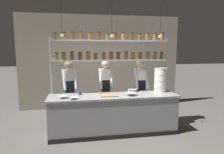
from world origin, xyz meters
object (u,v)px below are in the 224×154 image
Objects in this scene: prep_bowl_center_back at (132,90)px; serving_cup_front at (80,93)px; chef_left at (69,88)px; cutting_board at (109,95)px; spice_shelf_unit at (111,52)px; prep_bowl_near_right at (131,94)px; prep_bowl_near_left at (73,98)px; serving_cup_by_board at (129,91)px; chef_center at (106,87)px; chef_right at (140,87)px; container_stack at (161,80)px; prep_bowl_center_front at (63,97)px.

serving_cup_front reaches higher than prep_bowl_center_back.
chef_left is 1.26m from cutting_board.
chef_left is (-1.03, 0.45, -0.94)m from spice_shelf_unit.
prep_bowl_near_right is at bearing -5.20° from cutting_board.
prep_bowl_near_left is 1.37m from serving_cup_by_board.
chef_left is 9.94× the size of prep_bowl_near_left.
spice_shelf_unit is 1.70× the size of chef_center.
container_stack is (0.40, -0.36, 0.24)m from chef_right.
prep_bowl_center_front is at bearing -172.34° from container_stack.
prep_bowl_near_left is at bearing -29.22° from prep_bowl_center_front.
chef_right is (1.87, -0.23, 0.00)m from chef_left.
prep_bowl_center_front reaches higher than cutting_board.
chef_right reaches higher than prep_bowl_near_left.
prep_bowl_center_back is 0.42m from prep_bowl_near_right.
chef_right is 4.24× the size of cutting_board.
cutting_board is at bearing -106.75° from spice_shelf_unit.
prep_bowl_center_back is (1.67, 0.40, 0.01)m from prep_bowl_center_front.
container_stack is at bearing 20.41° from prep_bowl_near_right.
container_stack is at bearing -6.10° from prep_bowl_center_back.
spice_shelf_unit is 1.70× the size of chef_left.
chef_center is 1.36m from prep_bowl_center_front.
chef_center is 0.77m from prep_bowl_center_back.
container_stack reaches higher than cutting_board.
prep_bowl_center_back is (0.53, -0.07, -0.97)m from spice_shelf_unit.
chef_center reaches higher than serving_cup_front.
serving_cup_by_board is at bearing -126.89° from prep_bowl_center_back.
chef_center is 0.92m from serving_cup_front.
serving_cup_front reaches higher than prep_bowl_near_left.
prep_bowl_near_left is at bearing -133.59° from chef_center.
serving_cup_front is (-1.16, 0.26, 0.01)m from prep_bowl_near_right.
prep_bowl_near_right is (-0.45, -0.68, -0.03)m from chef_right.
chef_left is at bearing 83.44° from prep_bowl_center_front.
chef_right is at bearing -14.22° from chef_center.
prep_bowl_center_front is at bearing -177.30° from cutting_board.
spice_shelf_unit is at bearing 173.04° from prep_bowl_center_back.
container_stack is at bearing -6.47° from spice_shelf_unit.
prep_bowl_near_left is at bearing -174.53° from prep_bowl_near_right.
chef_left is at bearing 147.26° from prep_bowl_near_right.
prep_bowl_center_back is 0.92× the size of prep_bowl_near_right.
serving_cup_front is 1.19m from serving_cup_by_board.
spice_shelf_unit is 1.02m from chef_center.
prep_bowl_center_front is at bearing -158.00° from spice_shelf_unit.
prep_bowl_center_front is at bearing -166.70° from prep_bowl_center_back.
serving_cup_front is at bearing -178.36° from container_stack.
prep_bowl_near_left is 0.72× the size of prep_bowl_center_back.
prep_bowl_center_front is (-1.01, -0.05, 0.01)m from cutting_board.
chef_center reaches higher than prep_bowl_center_front.
prep_bowl_center_front is (-1.97, -0.68, -0.03)m from chef_right.
prep_bowl_center_back reaches higher than prep_bowl_near_left.
chef_right is at bearing 24.67° from prep_bowl_near_left.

